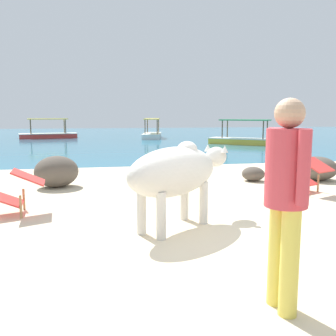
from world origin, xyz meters
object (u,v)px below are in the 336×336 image
at_px(cow, 177,172).
at_px(boat_red, 48,134).
at_px(boat_white, 152,134).
at_px(person_standing, 286,190).
at_px(deck_chair_near, 18,189).
at_px(boat_yellow, 244,139).
at_px(deck_chair_far, 309,173).

height_order(cow, boat_red, boat_red).
bearing_deg(boat_white, person_standing, -174.12).
relative_size(person_standing, boat_white, 0.42).
bearing_deg(boat_red, cow, 90.56).
xyz_separation_m(deck_chair_near, boat_red, (-2.02, 19.83, -0.13)).
height_order(deck_chair_near, person_standing, person_standing).
relative_size(deck_chair_near, boat_red, 0.21).
xyz_separation_m(cow, boat_white, (2.52, 19.79, -0.51)).
xyz_separation_m(deck_chair_near, person_standing, (2.58, -3.33, 0.56)).
bearing_deg(boat_yellow, deck_chair_far, -66.74).
relative_size(cow, boat_yellow, 0.51).
distance_m(deck_chair_far, boat_red, 20.52).
bearing_deg(deck_chair_near, person_standing, 122.06).
bearing_deg(boat_yellow, boat_white, 162.66).
bearing_deg(boat_white, deck_chair_far, -167.12).
bearing_deg(cow, deck_chair_far, -8.99).
xyz_separation_m(cow, deck_chair_near, (-2.21, 1.11, -0.37)).
relative_size(deck_chair_far, boat_white, 0.24).
relative_size(deck_chair_near, person_standing, 0.50).
distance_m(person_standing, boat_yellow, 17.03).
height_order(person_standing, boat_white, person_standing).
xyz_separation_m(boat_red, boat_white, (6.75, -1.16, 0.00)).
relative_size(cow, boat_red, 0.48).
height_order(person_standing, boat_red, person_standing).
xyz_separation_m(deck_chair_near, deck_chair_far, (5.17, 0.62, 0.00)).
distance_m(deck_chair_near, person_standing, 4.25).
bearing_deg(deck_chair_far, boat_yellow, -41.91).
xyz_separation_m(person_standing, boat_red, (-4.59, 23.16, -0.70)).
relative_size(deck_chair_near, deck_chair_far, 0.89).
xyz_separation_m(boat_yellow, boat_red, (-10.72, 7.29, 0.00)).
distance_m(cow, boat_yellow, 15.13).
height_order(deck_chair_far, boat_yellow, boat_yellow).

